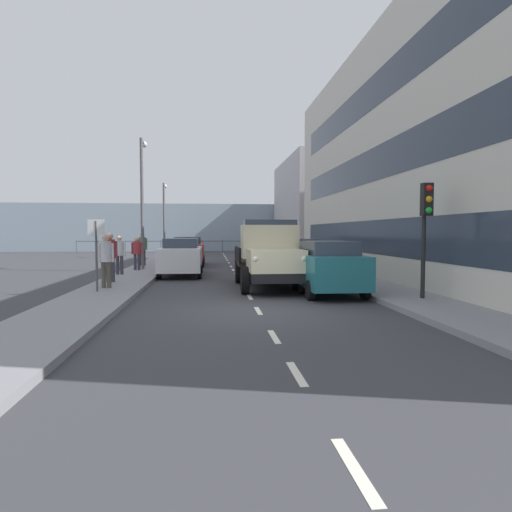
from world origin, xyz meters
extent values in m
plane|color=#38383D|center=(0.00, -12.01, 0.00)|extent=(80.00, 80.00, 0.00)
cube|color=gray|center=(-4.51, -12.01, 0.07)|extent=(2.06, 43.32, 0.15)
cube|color=gray|center=(4.51, -12.01, 0.07)|extent=(2.06, 43.32, 0.15)
cube|color=silver|center=(0.00, 7.65, 0.00)|extent=(0.12, 1.10, 0.01)
cube|color=silver|center=(0.00, 5.09, 0.00)|extent=(0.12, 1.10, 0.01)
cube|color=silver|center=(0.00, 2.85, 0.00)|extent=(0.12, 1.10, 0.01)
cube|color=silver|center=(0.00, 0.02, 0.00)|extent=(0.12, 1.10, 0.01)
cube|color=silver|center=(0.00, -2.40, 0.00)|extent=(0.12, 1.10, 0.01)
cube|color=silver|center=(0.00, -5.18, 0.00)|extent=(0.12, 1.10, 0.01)
cube|color=silver|center=(0.00, -7.54, 0.00)|extent=(0.12, 1.10, 0.01)
cube|color=silver|center=(0.00, -9.90, 0.00)|extent=(0.12, 1.10, 0.01)
cube|color=silver|center=(0.00, -12.35, 0.00)|extent=(0.12, 1.10, 0.01)
cube|color=silver|center=(0.00, -14.84, 0.00)|extent=(0.12, 1.10, 0.01)
cube|color=silver|center=(0.00, -17.81, 0.00)|extent=(0.12, 1.10, 0.01)
cube|color=silver|center=(0.00, -20.71, 0.00)|extent=(0.12, 1.10, 0.01)
cube|color=silver|center=(0.00, -23.07, 0.00)|extent=(0.12, 1.10, 0.01)
cube|color=silver|center=(0.00, -25.29, 0.00)|extent=(0.12, 1.10, 0.01)
cube|color=silver|center=(0.00, -27.67, 0.00)|extent=(0.12, 1.10, 0.01)
cube|color=silver|center=(0.00, -30.36, 0.00)|extent=(0.12, 1.10, 0.01)
cube|color=beige|center=(-9.71, -6.55, 5.27)|extent=(8.34, 27.73, 10.54)
cube|color=#2D3847|center=(-5.57, -6.55, 1.80)|extent=(0.08, 23.57, 1.40)
cube|color=#2D3847|center=(-5.57, -6.55, 4.80)|extent=(0.08, 23.57, 1.40)
cube|color=#2D3847|center=(-5.57, -6.55, 7.80)|extent=(0.08, 23.57, 1.40)
cube|color=#B7B2B7|center=(-9.71, -28.84, 4.25)|extent=(8.34, 13.37, 8.49)
cube|color=#8C9EAD|center=(0.00, -36.67, 2.50)|extent=(80.00, 0.80, 5.00)
cylinder|color=#4C5156|center=(-14.00, -33.07, 0.60)|extent=(0.08, 0.08, 1.20)
cylinder|color=#4C5156|center=(-12.00, -33.07, 0.60)|extent=(0.08, 0.08, 1.20)
cylinder|color=#4C5156|center=(-10.00, -33.07, 0.60)|extent=(0.08, 0.08, 1.20)
cylinder|color=#4C5156|center=(-8.00, -33.07, 0.60)|extent=(0.08, 0.08, 1.20)
cylinder|color=#4C5156|center=(-6.00, -33.07, 0.60)|extent=(0.08, 0.08, 1.20)
cylinder|color=#4C5156|center=(-4.00, -33.07, 0.60)|extent=(0.08, 0.08, 1.20)
cylinder|color=#4C5156|center=(-2.00, -33.07, 0.60)|extent=(0.08, 0.08, 1.20)
cylinder|color=#4C5156|center=(0.00, -33.07, 0.60)|extent=(0.08, 0.08, 1.20)
cylinder|color=#4C5156|center=(2.00, -33.07, 0.60)|extent=(0.08, 0.08, 1.20)
cylinder|color=#4C5156|center=(4.00, -33.07, 0.60)|extent=(0.08, 0.08, 1.20)
cylinder|color=#4C5156|center=(6.00, -33.07, 0.60)|extent=(0.08, 0.08, 1.20)
cylinder|color=#4C5156|center=(8.00, -33.07, 0.60)|extent=(0.08, 0.08, 1.20)
cylinder|color=#4C5156|center=(10.00, -33.07, 0.60)|extent=(0.08, 0.08, 1.20)
cylinder|color=#4C5156|center=(12.00, -33.07, 0.60)|extent=(0.08, 0.08, 1.20)
cylinder|color=#4C5156|center=(14.00, -33.07, 0.60)|extent=(0.08, 0.08, 1.20)
cube|color=#4C5156|center=(0.00, -33.07, 1.12)|extent=(28.00, 0.08, 0.08)
cube|color=black|center=(-0.87, -4.75, 0.60)|extent=(1.64, 5.60, 0.30)
cube|color=beige|center=(-0.87, -2.90, 1.10)|extent=(1.72, 1.90, 0.70)
cube|color=silver|center=(-0.87, -2.01, 1.07)|extent=(1.16, 0.08, 0.56)
sphere|color=white|center=(-1.60, -2.01, 1.20)|extent=(0.20, 0.20, 0.20)
sphere|color=white|center=(-0.13, -2.01, 1.20)|extent=(0.20, 0.20, 0.20)
cube|color=beige|center=(-0.87, -4.41, 1.67)|extent=(1.93, 1.34, 1.15)
cube|color=#2D3847|center=(-0.87, -4.41, 2.15)|extent=(1.78, 1.23, 0.56)
cube|color=#2D2319|center=(-0.87, -6.09, 0.83)|extent=(2.10, 2.80, 0.16)
cube|color=black|center=(-1.87, -6.09, 1.15)|extent=(0.08, 2.80, 0.56)
cube|color=black|center=(0.14, -6.09, 1.15)|extent=(0.08, 2.80, 0.56)
cylinder|color=black|center=(-1.83, -3.07, 0.45)|extent=(0.24, 0.90, 0.90)
cylinder|color=black|center=(0.10, -3.07, 0.45)|extent=(0.24, 0.90, 0.90)
cylinder|color=black|center=(-1.83, -6.29, 0.45)|extent=(0.24, 0.90, 0.90)
cylinder|color=black|center=(0.10, -6.29, 0.45)|extent=(0.24, 0.90, 0.90)
cube|color=#1E6670|center=(-2.53, -2.74, 0.80)|extent=(1.74, 3.92, 1.00)
cube|color=#2D3847|center=(-2.53, -2.54, 1.51)|extent=(1.43, 2.15, 0.42)
cylinder|color=black|center=(-1.70, -3.96, 0.30)|extent=(0.18, 0.60, 0.60)
cylinder|color=black|center=(-3.36, -3.96, 0.30)|extent=(0.18, 0.60, 0.60)
cylinder|color=black|center=(-1.70, -1.53, 0.30)|extent=(0.18, 0.60, 0.60)
cylinder|color=black|center=(-3.36, -1.53, 0.30)|extent=(0.18, 0.60, 0.60)
cube|color=slate|center=(-2.53, -7.70, 0.80)|extent=(1.66, 4.57, 1.00)
cube|color=#2D3847|center=(-2.53, -7.50, 1.51)|extent=(1.36, 2.51, 0.42)
cylinder|color=black|center=(-1.74, -9.12, 0.30)|extent=(0.18, 0.60, 0.60)
cylinder|color=black|center=(-3.32, -9.12, 0.30)|extent=(0.18, 0.60, 0.60)
cylinder|color=black|center=(-1.74, -6.28, 0.30)|extent=(0.18, 0.60, 0.60)
cylinder|color=black|center=(-3.32, -6.28, 0.30)|extent=(0.18, 0.60, 0.60)
cube|color=#B7BABF|center=(-2.53, -13.26, 0.80)|extent=(1.82, 4.43, 1.00)
cube|color=#2D3847|center=(-2.53, -13.06, 1.51)|extent=(1.49, 2.44, 0.42)
cylinder|color=black|center=(-1.66, -14.64, 0.30)|extent=(0.18, 0.60, 0.60)
cylinder|color=black|center=(-3.39, -14.64, 0.30)|extent=(0.18, 0.60, 0.60)
cylinder|color=black|center=(-1.66, -11.89, 0.30)|extent=(0.18, 0.60, 0.60)
cylinder|color=black|center=(-3.39, -11.89, 0.30)|extent=(0.18, 0.60, 0.60)
cube|color=black|center=(-2.53, -19.64, 0.80)|extent=(1.66, 3.89, 1.00)
cube|color=#2D3847|center=(-2.53, -19.44, 1.51)|extent=(1.36, 2.14, 0.42)
cylinder|color=black|center=(-1.74, -20.84, 0.30)|extent=(0.18, 0.60, 0.60)
cylinder|color=black|center=(-3.32, -20.84, 0.30)|extent=(0.18, 0.60, 0.60)
cylinder|color=black|center=(-1.74, -18.43, 0.30)|extent=(0.18, 0.60, 0.60)
cylinder|color=black|center=(-3.32, -18.43, 0.30)|extent=(0.18, 0.60, 0.60)
cube|color=white|center=(2.53, -9.40, 0.80)|extent=(1.81, 4.46, 1.00)
cube|color=#2D3847|center=(2.53, -9.60, 1.51)|extent=(1.48, 2.45, 0.42)
cylinder|color=black|center=(1.67, -8.02, 0.30)|extent=(0.18, 0.60, 0.60)
cylinder|color=black|center=(3.39, -8.02, 0.30)|extent=(0.18, 0.60, 0.60)
cylinder|color=black|center=(1.67, -10.78, 0.30)|extent=(0.18, 0.60, 0.60)
cylinder|color=black|center=(3.39, -10.78, 0.30)|extent=(0.18, 0.60, 0.60)
cube|color=#B21E1E|center=(2.53, -15.73, 0.80)|extent=(1.85, 4.57, 1.00)
cube|color=#2D3847|center=(2.53, -15.93, 1.51)|extent=(1.51, 2.51, 0.42)
cylinder|color=black|center=(1.65, -14.32, 0.30)|extent=(0.18, 0.60, 0.60)
cylinder|color=black|center=(3.40, -14.32, 0.30)|extent=(0.18, 0.60, 0.60)
cylinder|color=black|center=(1.65, -17.15, 0.30)|extent=(0.18, 0.60, 0.60)
cylinder|color=black|center=(3.40, -17.15, 0.30)|extent=(0.18, 0.60, 0.60)
cylinder|color=#4C473D|center=(4.57, -3.99, 0.58)|extent=(0.14, 0.14, 0.86)
cylinder|color=#4C473D|center=(4.75, -3.99, 0.58)|extent=(0.14, 0.14, 0.86)
cylinder|color=silver|center=(4.66, -3.99, 1.36)|extent=(0.34, 0.34, 0.68)
cylinder|color=silver|center=(4.44, -3.99, 1.32)|extent=(0.09, 0.09, 0.63)
cylinder|color=silver|center=(4.88, -3.99, 1.32)|extent=(0.09, 0.09, 0.63)
sphere|color=tan|center=(4.66, -3.99, 1.82)|extent=(0.23, 0.23, 0.23)
cylinder|color=#383342|center=(4.81, -5.75, 0.59)|extent=(0.14, 0.14, 0.89)
cylinder|color=#383342|center=(4.99, -5.75, 0.59)|extent=(0.14, 0.14, 0.89)
cylinder|color=maroon|center=(4.90, -5.75, 1.39)|extent=(0.34, 0.34, 0.70)
cylinder|color=maroon|center=(4.68, -5.75, 1.35)|extent=(0.09, 0.09, 0.64)
cylinder|color=maroon|center=(5.12, -5.75, 1.35)|extent=(0.09, 0.09, 0.64)
sphere|color=tan|center=(4.90, -5.75, 1.86)|extent=(0.24, 0.24, 0.24)
cylinder|color=#383342|center=(5.08, -8.81, 0.56)|extent=(0.14, 0.14, 0.82)
cylinder|color=#383342|center=(5.26, -8.81, 0.56)|extent=(0.14, 0.14, 0.82)
cylinder|color=silver|center=(5.17, -8.81, 1.30)|extent=(0.34, 0.34, 0.65)
cylinder|color=silver|center=(4.95, -8.81, 1.27)|extent=(0.09, 0.09, 0.60)
cylinder|color=silver|center=(5.39, -8.81, 1.27)|extent=(0.09, 0.09, 0.60)
sphere|color=tan|center=(5.17, -8.81, 1.74)|extent=(0.22, 0.22, 0.22)
cylinder|color=#383342|center=(4.70, -11.06, 0.54)|extent=(0.14, 0.14, 0.79)
cylinder|color=#383342|center=(4.88, -11.06, 0.54)|extent=(0.14, 0.14, 0.79)
cylinder|color=maroon|center=(4.79, -11.06, 1.25)|extent=(0.34, 0.34, 0.62)
cylinder|color=maroon|center=(4.57, -11.06, 1.21)|extent=(0.09, 0.09, 0.57)
cylinder|color=maroon|center=(5.01, -11.06, 1.21)|extent=(0.09, 0.09, 0.57)
sphere|color=tan|center=(4.79, -11.06, 1.66)|extent=(0.21, 0.21, 0.21)
cylinder|color=black|center=(4.86, -14.01, 0.59)|extent=(0.14, 0.14, 0.88)
cylinder|color=black|center=(5.04, -14.01, 0.59)|extent=(0.14, 0.14, 0.88)
cylinder|color=#47724C|center=(4.95, -14.01, 1.38)|extent=(0.34, 0.34, 0.70)
cylinder|color=#47724C|center=(4.73, -14.01, 1.35)|extent=(0.09, 0.09, 0.64)
cylinder|color=#47724C|center=(5.17, -14.01, 1.35)|extent=(0.09, 0.09, 0.64)
sphere|color=tan|center=(4.95, -14.01, 1.85)|extent=(0.24, 0.24, 0.24)
cylinder|color=black|center=(-4.73, -0.70, 1.75)|extent=(0.12, 0.12, 3.20)
cube|color=black|center=(-4.73, -0.56, 2.90)|extent=(0.28, 0.24, 0.90)
sphere|color=red|center=(-4.73, -0.44, 3.20)|extent=(0.18, 0.18, 0.18)
sphere|color=orange|center=(-4.73, -0.44, 2.90)|extent=(0.18, 0.18, 0.18)
sphere|color=green|center=(-4.73, -0.44, 2.60)|extent=(0.18, 0.18, 0.18)
cylinder|color=#59595B|center=(4.60, -11.73, 3.43)|extent=(0.16, 0.16, 6.56)
cylinder|color=#59595B|center=(4.60, -12.18, 6.61)|extent=(0.10, 0.90, 0.10)
sphere|color=silver|center=(4.60, -12.63, 6.56)|extent=(0.32, 0.32, 0.32)
cylinder|color=#59595B|center=(4.68, -23.14, 2.93)|extent=(0.16, 0.16, 5.56)
cylinder|color=#59595B|center=(4.68, -23.59, 5.61)|extent=(0.10, 0.90, 0.10)
sphere|color=silver|center=(4.68, -24.04, 5.56)|extent=(0.32, 0.32, 0.32)
cylinder|color=#4C4C4C|center=(4.74, -3.09, 1.25)|extent=(0.07, 0.07, 2.20)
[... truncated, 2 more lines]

